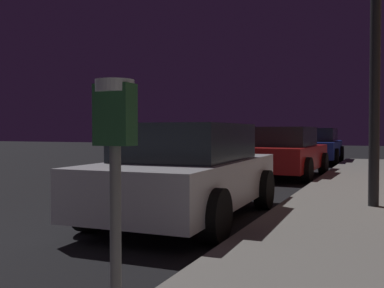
% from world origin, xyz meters
% --- Properties ---
extents(parking_meter, '(0.19, 0.19, 1.42)m').
position_xyz_m(parking_meter, '(4.37, -0.01, 1.23)').
color(parking_meter, '#59595B').
rests_on(parking_meter, sidewalk).
extents(car_silver, '(2.06, 4.15, 1.43)m').
position_xyz_m(car_silver, '(2.85, 4.24, 0.71)').
color(car_silver, '#B7B7BF').
rests_on(car_silver, ground).
extents(car_red, '(2.19, 4.06, 1.43)m').
position_xyz_m(car_red, '(2.85, 10.81, 0.71)').
color(car_red, maroon).
rests_on(car_red, ground).
extents(car_blue, '(2.14, 4.44, 1.43)m').
position_xyz_m(car_blue, '(2.85, 17.03, 0.72)').
color(car_blue, navy).
rests_on(car_blue, ground).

